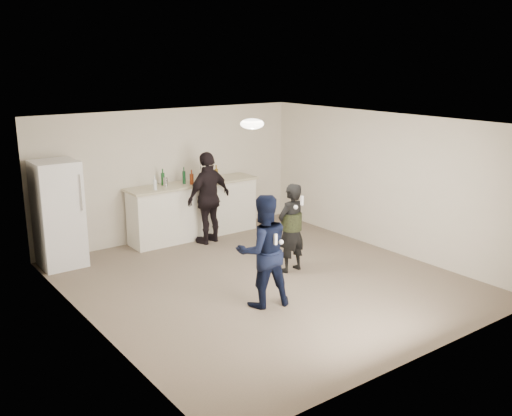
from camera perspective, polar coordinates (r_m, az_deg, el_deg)
floor at (r=9.10m, az=0.75°, el=-7.28°), size 6.00×6.00×0.00m
ceiling at (r=8.49m, az=0.81°, el=8.57°), size 6.00×6.00×0.00m
wall_back at (r=11.19m, az=-8.55°, el=3.42°), size 6.00×0.00×6.00m
wall_front at (r=6.67m, az=16.58°, el=-4.77°), size 6.00×0.00×6.00m
wall_left at (r=7.44m, az=-16.37°, el=-2.75°), size 0.00×6.00×6.00m
wall_right at (r=10.56m, az=12.78°, el=2.54°), size 0.00×6.00×6.00m
counter at (r=11.22m, az=-6.22°, el=-0.28°), size 2.60×0.56×1.05m
counter_top at (r=11.09m, az=-6.30°, el=2.44°), size 2.68×0.64×0.04m
fridge at (r=10.05m, az=-19.16°, el=-0.58°), size 0.70×0.70×1.80m
fridge_handle at (r=9.69m, az=-17.12°, el=1.49°), size 0.02×0.02×0.60m
ceiling_dome at (r=8.73m, az=-0.39°, el=8.41°), size 0.36×0.36×0.16m
shaker at (r=10.83m, az=-9.05°, el=2.62°), size 0.08×0.08×0.17m
man at (r=7.98m, az=0.70°, el=-4.31°), size 0.92×0.80×1.61m
woman at (r=9.30m, az=3.54°, el=-2.00°), size 0.56×0.39×1.48m
camo_shorts at (r=9.26m, az=3.55°, el=-1.35°), size 0.34×0.34×0.28m
spectator at (r=10.76m, az=-4.74°, el=1.03°), size 1.09×0.64×1.75m
remote_man at (r=7.69m, az=1.97°, el=-3.15°), size 0.04×0.04×0.15m
nunchuk_man at (r=7.80m, az=2.52°, el=-3.42°), size 0.07×0.07×0.07m
remote_woman at (r=8.98m, az=4.62°, el=0.75°), size 0.04×0.04×0.15m
nunchuk_woman at (r=8.96m, az=3.99°, el=0.08°), size 0.07×0.07×0.07m
bottle_cluster at (r=10.90m, az=-7.15°, el=2.92°), size 1.37×0.37×0.25m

